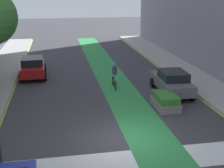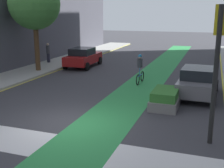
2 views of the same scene
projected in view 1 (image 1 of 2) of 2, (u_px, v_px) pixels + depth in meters
The scene contains 7 objects.
ground_plane at pixel (124, 139), 14.43m from camera, with size 120.00×120.00×0.00m, color #38383D.
bike_lane_paint at pixel (150, 136), 14.65m from camera, with size 2.40×60.00×0.01m, color #2D8C47.
crosswalk_band at pixel (134, 161), 12.55m from camera, with size 12.00×1.80×0.01m, color silver.
car_red_left_far at pixel (33, 67), 24.27m from camera, with size 2.14×4.26×1.57m.
car_grey_right_far at pixel (172, 82), 20.40m from camera, with size 2.14×4.26×1.57m.
cyclist_in_lane at pixel (114, 75), 21.37m from camera, with size 0.32×1.73×1.86m.
median_planter at pixel (165, 101), 18.03m from camera, with size 1.25×2.09×0.85m.
Camera 1 is at (-2.89, -12.67, 6.81)m, focal length 49.20 mm.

